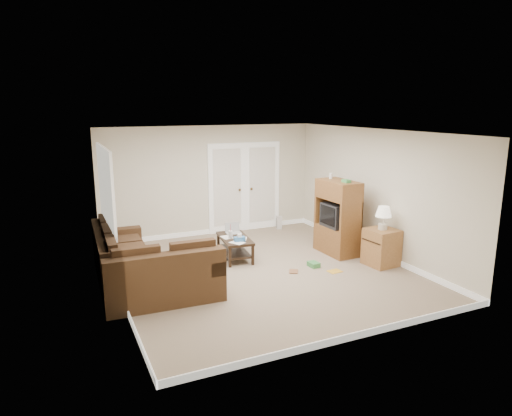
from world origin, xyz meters
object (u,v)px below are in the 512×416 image
coffee_table (235,247)px  side_cabinet (382,244)px  tv_armoire (337,217)px  sectional_sofa (140,268)px

coffee_table → side_cabinet: 2.80m
tv_armoire → side_cabinet: (0.36, -0.94, -0.35)m
sectional_sofa → tv_armoire: 3.99m
coffee_table → tv_armoire: tv_armoire is taller
sectional_sofa → coffee_table: bearing=22.3°
sectional_sofa → coffee_table: 2.10m
coffee_table → tv_armoire: 2.14m
sectional_sofa → coffee_table: size_ratio=2.54×
coffee_table → side_cabinet: side_cabinet is taller
tv_armoire → side_cabinet: tv_armoire is taller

